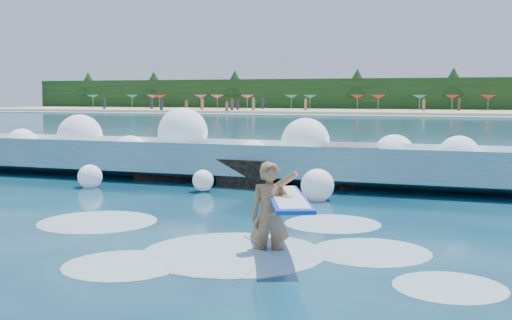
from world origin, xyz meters
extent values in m
plane|color=#082340|center=(0.00, 0.00, 0.00)|extent=(200.00, 200.00, 0.00)
cube|color=tan|center=(0.00, 78.00, 0.20)|extent=(140.00, 20.00, 0.40)
cube|color=silver|center=(0.00, 67.00, 0.04)|extent=(140.00, 5.00, 0.08)
cube|color=black|center=(0.00, 88.00, 2.50)|extent=(140.00, 4.00, 5.00)
cube|color=teal|center=(-1.60, 6.97, 0.45)|extent=(17.85, 2.72, 1.49)
cube|color=white|center=(-1.60, 7.77, 0.89)|extent=(17.85, 1.26, 0.70)
cube|color=black|center=(-3.15, 7.06, 0.41)|extent=(2.68, 2.42, 1.19)
cube|color=black|center=(-0.15, 6.26, 0.32)|extent=(1.78, 1.46, 0.91)
cube|color=black|center=(2.55, 7.46, 0.45)|extent=(2.30, 2.33, 1.28)
imported|color=#926844|center=(2.84, -1.06, 0.60)|extent=(0.77, 0.63, 1.83)
cube|color=blue|center=(3.12, -1.01, 0.92)|extent=(1.50, 2.52, 0.06)
cube|color=white|center=(3.12, -1.01, 0.93)|extent=(1.33, 2.29, 0.06)
cylinder|color=black|center=(3.02, -2.26, 0.45)|extent=(0.01, 0.91, 0.43)
sphere|color=white|center=(-8.72, 6.92, 0.89)|extent=(1.09, 1.09, 1.09)
sphere|color=white|center=(-6.60, 7.22, 1.19)|extent=(1.48, 1.48, 1.48)
sphere|color=white|center=(-4.49, 6.88, 0.74)|extent=(1.12, 1.12, 1.12)
sphere|color=white|center=(-2.88, 7.37, 1.39)|extent=(1.58, 1.58, 1.58)
sphere|color=white|center=(-0.39, 7.05, 0.78)|extent=(0.90, 0.90, 0.90)
sphere|color=white|center=(1.10, 7.43, 1.19)|extent=(1.43, 1.43, 1.43)
sphere|color=white|center=(3.66, 7.62, 0.86)|extent=(1.21, 1.21, 1.21)
sphere|color=white|center=(5.45, 6.77, 0.97)|extent=(1.11, 1.11, 1.11)
sphere|color=white|center=(-4.31, 4.39, 0.29)|extent=(0.68, 0.68, 0.68)
sphere|color=white|center=(-0.98, 4.69, 0.30)|extent=(0.57, 0.57, 0.57)
sphere|color=white|center=(2.24, 4.40, 0.36)|extent=(0.82, 0.82, 0.82)
ellipsoid|color=silver|center=(2.26, -1.23, 0.00)|extent=(3.08, 3.08, 0.15)
ellipsoid|color=silver|center=(0.95, -2.49, 0.00)|extent=(1.87, 1.87, 0.09)
ellipsoid|color=silver|center=(4.36, -0.38, 0.00)|extent=(2.04, 2.04, 0.10)
ellipsoid|color=silver|center=(-1.31, 0.23, 0.00)|extent=(2.45, 2.45, 0.12)
ellipsoid|color=silver|center=(3.25, 1.67, 0.00)|extent=(1.98, 1.98, 0.10)
ellipsoid|color=silver|center=(5.71, -1.97, 0.00)|extent=(1.56, 1.56, 0.08)
cone|color=#137975|center=(-55.92, 81.08, 2.25)|extent=(2.00, 2.00, 0.50)
cone|color=#137975|center=(-48.79, 81.68, 2.25)|extent=(2.00, 2.00, 0.50)
cone|color=#CB3B60|center=(-44.70, 81.13, 2.25)|extent=(2.00, 2.00, 0.50)
cone|color=red|center=(-42.11, 78.66, 2.25)|extent=(2.00, 2.00, 0.50)
cone|color=#CB3B60|center=(-36.14, 81.01, 2.25)|extent=(2.00, 2.00, 0.50)
cone|color=#CB3B60|center=(-31.92, 77.78, 2.25)|extent=(2.00, 2.00, 0.50)
cone|color=#CB3B60|center=(-27.20, 77.98, 2.25)|extent=(2.00, 2.00, 0.50)
cone|color=#137975|center=(-21.04, 80.01, 2.25)|extent=(2.00, 2.00, 0.50)
cone|color=#137975|center=(-18.14, 79.78, 2.25)|extent=(2.00, 2.00, 0.50)
cone|color=red|center=(-11.67, 82.17, 2.25)|extent=(2.00, 2.00, 0.50)
cone|color=red|center=(-8.40, 80.60, 2.25)|extent=(2.00, 2.00, 0.50)
cone|color=#137975|center=(-2.74, 80.94, 2.25)|extent=(2.00, 2.00, 0.50)
cone|color=red|center=(1.53, 82.40, 2.25)|extent=(2.00, 2.00, 0.50)
cone|color=red|center=(6.22, 82.05, 2.25)|extent=(2.00, 2.00, 0.50)
cube|color=#3F332D|center=(-20.32, 68.21, 0.76)|extent=(0.35, 0.22, 1.35)
cube|color=#262633|center=(3.66, 81.64, 1.14)|extent=(0.35, 0.22, 1.49)
cube|color=#8C664C|center=(-9.58, 81.07, 1.16)|extent=(0.35, 0.22, 1.52)
cube|color=#262633|center=(-54.36, 70.06, 1.18)|extent=(0.35, 0.22, 1.57)
cube|color=#3F332D|center=(-19.03, 77.74, 1.11)|extent=(0.35, 0.22, 1.42)
cube|color=#8C664C|center=(-27.24, 74.20, 1.12)|extent=(0.35, 0.22, 1.44)
cube|color=#262633|center=(-13.28, 74.82, 1.20)|extent=(0.35, 0.22, 1.61)
cube|color=#8C664C|center=(-20.54, 81.43, 1.17)|extent=(0.35, 0.22, 1.55)
cube|color=#262633|center=(3.40, 74.10, 1.13)|extent=(0.35, 0.22, 1.46)
cube|color=#3F332D|center=(-17.62, 75.47, 1.09)|extent=(0.35, 0.22, 1.39)
cube|color=#8C664C|center=(-54.53, 77.27, 1.16)|extent=(0.35, 0.22, 1.52)
cube|color=brown|center=(6.78, 68.88, 0.77)|extent=(0.35, 0.22, 1.38)
cube|color=#3F332D|center=(4.92, 71.93, 1.20)|extent=(0.35, 0.22, 1.61)
cube|color=#8C664C|center=(-27.14, 70.65, 1.21)|extent=(0.35, 0.22, 1.61)
cube|color=#262633|center=(-27.71, 73.09, 1.19)|extent=(0.35, 0.22, 1.59)
cube|color=brown|center=(-2.15, 70.36, 1.08)|extent=(0.35, 0.22, 1.36)
camera|label=1|loc=(6.10, -10.80, 2.60)|focal=45.00mm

